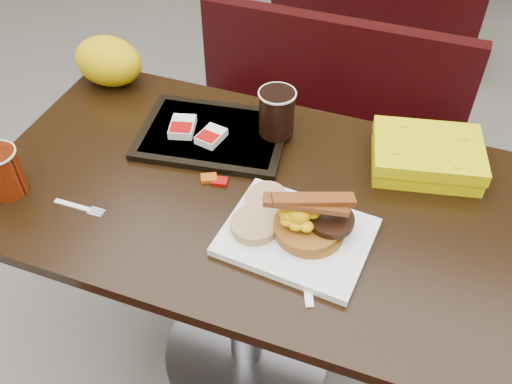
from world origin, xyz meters
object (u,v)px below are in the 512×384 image
(platter, at_px, (297,237))
(hashbrown_sleeve_left, at_px, (183,127))
(fork, at_px, (72,205))
(paper_bag, at_px, (108,61))
(pancake_stack, at_px, (310,228))
(knife, at_px, (305,266))
(bench_near_n, at_px, (314,138))
(tray, at_px, (213,135))
(clamshell, at_px, (427,156))
(coffee_cup_far, at_px, (277,113))
(coffee_cup_near, at_px, (3,172))
(table_near, at_px, (245,286))
(hashbrown_sleeve_right, at_px, (211,136))

(platter, height_order, hashbrown_sleeve_left, hashbrown_sleeve_left)
(fork, relative_size, paper_bag, 0.63)
(paper_bag, bearing_deg, pancake_stack, -28.13)
(pancake_stack, height_order, knife, pancake_stack)
(bench_near_n, height_order, paper_bag, paper_bag)
(tray, distance_m, paper_bag, 0.39)
(clamshell, bearing_deg, paper_bag, 164.29)
(bench_near_n, relative_size, pancake_stack, 6.94)
(knife, bearing_deg, tray, -154.92)
(coffee_cup_far, bearing_deg, tray, -159.71)
(tray, height_order, hashbrown_sleeve_left, hashbrown_sleeve_left)
(fork, bearing_deg, coffee_cup_far, 46.99)
(knife, bearing_deg, fork, -110.25)
(tray, xyz_separation_m, coffee_cup_far, (0.15, 0.05, 0.07))
(coffee_cup_near, xyz_separation_m, paper_bag, (-0.01, 0.46, 0.01))
(table_near, relative_size, coffee_cup_near, 10.59)
(bench_near_n, height_order, knife, knife)
(tray, distance_m, hashbrown_sleeve_right, 0.03)
(platter, height_order, coffee_cup_near, coffee_cup_near)
(tray, bearing_deg, hashbrown_sleeve_right, -82.69)
(clamshell, bearing_deg, tray, 176.08)
(table_near, bearing_deg, platter, -32.54)
(platter, xyz_separation_m, hashbrown_sleeve_left, (-0.37, 0.23, 0.02))
(clamshell, bearing_deg, coffee_cup_near, -167.04)
(knife, relative_size, tray, 0.53)
(table_near, bearing_deg, coffee_cup_far, 86.98)
(platter, relative_size, coffee_cup_far, 2.53)
(coffee_cup_far, bearing_deg, knife, -63.20)
(bench_near_n, distance_m, tray, 0.69)
(hashbrown_sleeve_left, bearing_deg, coffee_cup_far, 3.60)
(tray, bearing_deg, hashbrown_sleeve_left, -174.01)
(platter, distance_m, tray, 0.39)
(pancake_stack, relative_size, paper_bag, 0.74)
(table_near, relative_size, hashbrown_sleeve_right, 16.68)
(knife, relative_size, coffee_cup_far, 1.63)
(hashbrown_sleeve_right, xyz_separation_m, paper_bag, (-0.37, 0.16, 0.04))
(table_near, xyz_separation_m, hashbrown_sleeve_right, (-0.13, 0.12, 0.40))
(pancake_stack, bearing_deg, hashbrown_sleeve_left, 151.08)
(hashbrown_sleeve_right, bearing_deg, coffee_cup_near, -129.35)
(bench_near_n, height_order, tray, tray)
(bench_near_n, xyz_separation_m, platter, (0.16, -0.80, 0.40))
(coffee_cup_near, height_order, knife, coffee_cup_near)
(fork, height_order, clamshell, clamshell)
(paper_bag, bearing_deg, coffee_cup_near, -89.21)
(bench_near_n, distance_m, coffee_cup_near, 1.11)
(bench_near_n, xyz_separation_m, paper_bag, (-0.50, -0.42, 0.46))
(table_near, distance_m, hashbrown_sleeve_left, 0.47)
(coffee_cup_far, bearing_deg, hashbrown_sleeve_right, -149.69)
(coffee_cup_near, height_order, tray, coffee_cup_near)
(fork, relative_size, clamshell, 0.48)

